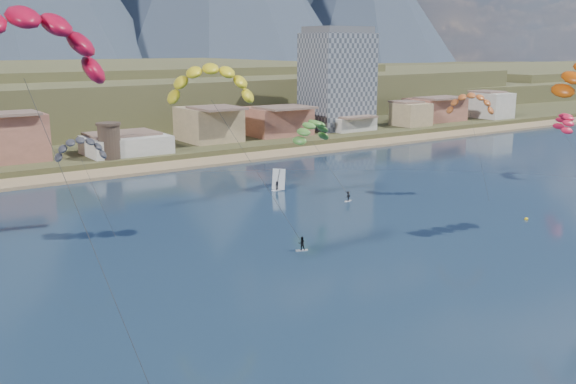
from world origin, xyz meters
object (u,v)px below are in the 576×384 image
(apartment_tower, at_px, (337,79))
(buoy, at_px, (526,219))
(kitesurfer_green, at_px, (312,128))
(kitesurfer_red, at_px, (20,34))
(kitesurfer_yellow, at_px, (211,78))
(watchtower, at_px, (109,140))
(windsurfer, at_px, (278,184))

(apartment_tower, distance_m, buoy, 108.59)
(apartment_tower, bearing_deg, kitesurfer_green, -132.24)
(kitesurfer_red, distance_m, buoy, 85.14)
(kitesurfer_yellow, distance_m, kitesurfer_green, 38.60)
(apartment_tower, relative_size, kitesurfer_green, 1.85)
(watchtower, distance_m, kitesurfer_green, 52.77)
(watchtower, relative_size, buoy, 14.22)
(watchtower, height_order, buoy, watchtower)
(kitesurfer_red, xyz_separation_m, windsurfer, (57.67, 50.15, -28.03))
(apartment_tower, relative_size, kitesurfer_red, 0.97)
(kitesurfer_yellow, bearing_deg, kitesurfer_red, -137.46)
(apartment_tower, height_order, kitesurfer_yellow, apartment_tower)
(apartment_tower, relative_size, kitesurfer_yellow, 1.12)
(kitesurfer_red, xyz_separation_m, kitesurfer_green, (64.62, 48.08, -17.16))
(kitesurfer_red, distance_m, kitesurfer_yellow, 44.59)
(watchtower, xyz_separation_m, kitesurfer_green, (25.87, -45.62, 5.87))
(watchtower, bearing_deg, buoy, -64.54)
(kitesurfer_green, distance_m, windsurfer, 13.07)
(windsurfer, distance_m, buoy, 47.52)
(apartment_tower, bearing_deg, kitesurfer_yellow, -137.92)
(kitesurfer_red, bearing_deg, windsurfer, 41.01)
(kitesurfer_yellow, relative_size, kitesurfer_green, 1.65)
(kitesurfer_green, bearing_deg, kitesurfer_red, -143.35)
(watchtower, xyz_separation_m, buoy, (40.80, -85.71, -6.27))
(windsurfer, bearing_deg, kitesurfer_yellow, -141.08)
(kitesurfer_red, bearing_deg, kitesurfer_green, 36.65)
(apartment_tower, height_order, buoy, apartment_tower)
(kitesurfer_red, bearing_deg, kitesurfer_yellow, 42.54)
(kitesurfer_yellow, height_order, buoy, kitesurfer_yellow)
(kitesurfer_green, relative_size, windsurfer, 4.04)
(buoy, bearing_deg, kitesurfer_yellow, 154.98)
(apartment_tower, distance_m, watchtower, 82.02)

